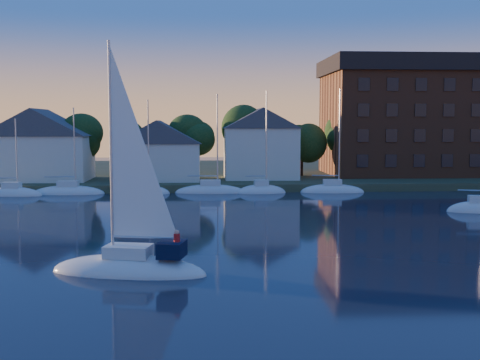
{
  "coord_description": "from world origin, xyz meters",
  "views": [
    {
      "loc": [
        -0.02,
        -24.79,
        8.68
      ],
      "look_at": [
        2.86,
        22.0,
        4.25
      ],
      "focal_mm": 45.0,
      "sensor_mm": 36.0,
      "label": 1
    }
  ],
  "objects": [
    {
      "name": "wooden_dock",
      "position": [
        0.0,
        52.0,
        0.0
      ],
      "size": [
        120.0,
        3.0,
        1.0
      ],
      "primitive_type": "cube",
      "color": "brown",
      "rests_on": "ground"
    },
    {
      "name": "condo_block",
      "position": [
        34.0,
        64.95,
        9.79
      ],
      "size": [
        31.0,
        17.0,
        17.4
      ],
      "color": "brown",
      "rests_on": "shoreline_land"
    },
    {
      "name": "tree_line",
      "position": [
        2.0,
        63.0,
        7.18
      ],
      "size": [
        93.4,
        5.4,
        8.9
      ],
      "color": "#342217",
      "rests_on": "shoreline_land"
    },
    {
      "name": "clubhouse_east",
      "position": [
        8.0,
        59.0,
        6.0
      ],
      "size": [
        10.5,
        8.4,
        9.8
      ],
      "color": "white",
      "rests_on": "shoreline_land"
    },
    {
      "name": "clubhouse_centre",
      "position": [
        -6.0,
        57.0,
        5.13
      ],
      "size": [
        11.55,
        8.4,
        8.08
      ],
      "color": "white",
      "rests_on": "shoreline_land"
    },
    {
      "name": "hero_sailboat",
      "position": [
        -4.24,
        9.77,
        0.6
      ],
      "size": [
        9.74,
        4.93,
        14.46
      ],
      "rotation": [
        0.0,
        0.0,
        2.92
      ],
      "color": "silver",
      "rests_on": "ground"
    },
    {
      "name": "shoreline_land",
      "position": [
        0.0,
        75.0,
        0.0
      ],
      "size": [
        160.0,
        50.0,
        2.0
      ],
      "primitive_type": "cube",
      "color": "#344126",
      "rests_on": "ground"
    },
    {
      "name": "ground",
      "position": [
        0.0,
        0.0,
        0.0
      ],
      "size": [
        260.0,
        260.0,
        0.0
      ],
      "primitive_type": "plane",
      "color": "black",
      "rests_on": "ground"
    },
    {
      "name": "clubhouse_west",
      "position": [
        -22.0,
        58.0,
        5.93
      ],
      "size": [
        13.65,
        9.45,
        9.64
      ],
      "color": "white",
      "rests_on": "shoreline_land"
    },
    {
      "name": "moored_fleet",
      "position": [
        -12.0,
        49.0,
        0.1
      ],
      "size": [
        63.5,
        2.4,
        12.05
      ],
      "color": "silver",
      "rests_on": "ground"
    },
    {
      "name": "drifting_sailboat_right",
      "position": [
        26.71,
        31.98,
        0.1
      ],
      "size": [
        5.96,
        3.13,
        9.47
      ],
      "rotation": [
        0.0,
        0.0,
        -0.22
      ],
      "color": "silver",
      "rests_on": "ground"
    }
  ]
}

